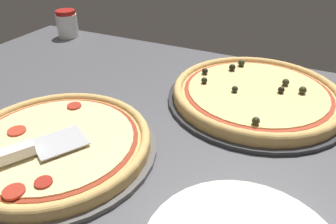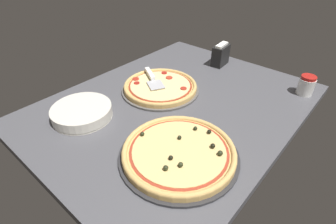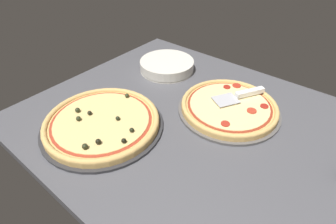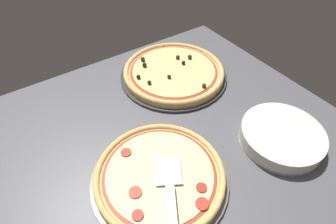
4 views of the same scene
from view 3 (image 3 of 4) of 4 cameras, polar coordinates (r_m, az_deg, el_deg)
ground_plane at (r=95.19cm, az=6.98°, el=-3.45°), size 126.19×98.09×3.60cm
pizza_pan_front at (r=101.58cm, az=13.02°, el=0.46°), size 38.09×38.09×1.00cm
pizza_front at (r=100.50cm, az=13.18°, el=1.29°), size 35.80×35.80×2.60cm
pizza_pan_back at (r=94.74cm, az=-14.00°, el=-2.88°), size 42.33×42.33×1.00cm
pizza_back at (r=93.49cm, az=-14.18°, el=-1.97°), size 39.79×39.79×4.07cm
serving_spatula at (r=104.95cm, az=16.33°, el=3.80°), size 14.60×20.56×2.00cm
plate_stack at (r=124.75cm, az=-0.24°, el=10.09°), size 25.10×25.10×4.90cm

